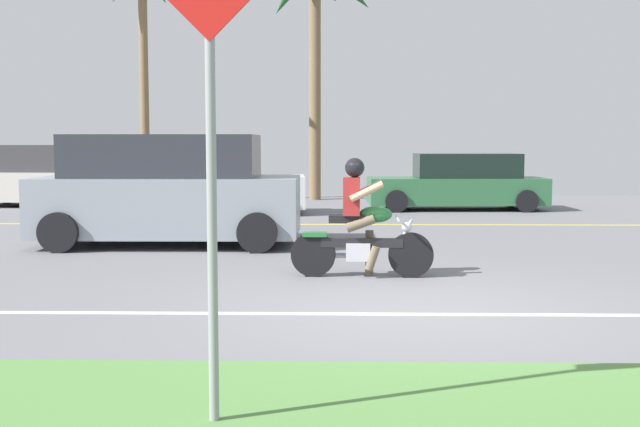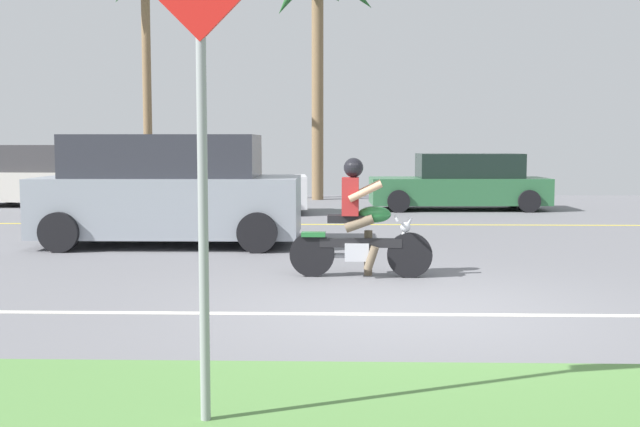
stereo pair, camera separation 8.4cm
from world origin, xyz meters
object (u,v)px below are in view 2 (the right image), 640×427
at_px(parked_car_0, 46,178).
at_px(street_sign, 202,136).
at_px(parked_car_1, 220,183).
at_px(parked_car_2, 461,183).
at_px(suv_nearby, 168,191).
at_px(motorcyclist, 360,227).

xyz_separation_m(parked_car_0, street_sign, (7.25, -16.71, 1.00)).
bearing_deg(parked_car_0, parked_car_1, -23.37).
distance_m(parked_car_2, street_sign, 16.31).
bearing_deg(street_sign, suv_nearby, 103.83).
bearing_deg(motorcyclist, street_sign, -100.77).
bearing_deg(parked_car_1, parked_car_2, 12.16).
distance_m(motorcyclist, parked_car_1, 9.58).
bearing_deg(street_sign, parked_car_0, 113.46).
bearing_deg(street_sign, motorcyclist, 79.23).
relative_size(parked_car_2, street_sign, 1.55).
relative_size(motorcyclist, suv_nearby, 0.40).
relative_size(parked_car_0, street_sign, 1.46).
bearing_deg(suv_nearby, parked_car_2, 50.04).
xyz_separation_m(motorcyclist, parked_car_1, (-3.20, 9.03, 0.11)).
height_order(parked_car_1, street_sign, street_sign).
bearing_deg(parked_car_1, suv_nearby, -89.74).
bearing_deg(parked_car_0, street_sign, -66.54).
bearing_deg(parked_car_2, motorcyclist, -105.37).
bearing_deg(street_sign, parked_car_2, 76.20).
bearing_deg(motorcyclist, suv_nearby, 135.08).
relative_size(suv_nearby, street_sign, 1.56).
bearing_deg(motorcyclist, parked_car_0, 126.43).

